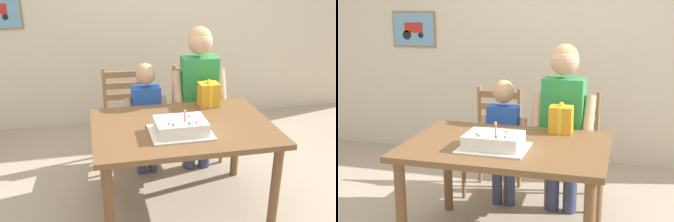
{
  "view_description": "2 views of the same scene",
  "coord_description": "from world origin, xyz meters",
  "views": [
    {
      "loc": [
        -0.64,
        -2.55,
        1.9
      ],
      "look_at": [
        -0.11,
        -0.0,
        0.85
      ],
      "focal_mm": 41.16,
      "sensor_mm": 36.0,
      "label": 1
    },
    {
      "loc": [
        0.76,
        -2.82,
        1.63
      ],
      "look_at": [
        -0.0,
        -0.01,
        0.95
      ],
      "focal_mm": 48.74,
      "sensor_mm": 36.0,
      "label": 2
    }
  ],
  "objects": [
    {
      "name": "child_older",
      "position": [
        0.29,
        0.6,
        0.82
      ],
      "size": [
        0.5,
        0.29,
        1.35
      ],
      "color": "#38426B",
      "rests_on": "ground"
    },
    {
      "name": "chair_right",
      "position": [
        0.35,
        0.85,
        0.47
      ],
      "size": [
        0.44,
        0.44,
        0.92
      ],
      "color": "#996B42",
      "rests_on": "ground"
    },
    {
      "name": "gift_box_red_large",
      "position": [
        0.31,
        0.37,
        0.82
      ],
      "size": [
        0.17,
        0.15,
        0.23
      ],
      "color": "gold",
      "rests_on": "dining_table"
    },
    {
      "name": "birthday_cake",
      "position": [
        -0.05,
        -0.13,
        0.77
      ],
      "size": [
        0.44,
        0.34,
        0.19
      ],
      "color": "white",
      "rests_on": "dining_table"
    },
    {
      "name": "dining_table",
      "position": [
        0.0,
        0.0,
        0.63
      ],
      "size": [
        1.35,
        0.94,
        0.73
      ],
      "color": "brown",
      "rests_on": "ground"
    },
    {
      "name": "back_wall",
      "position": [
        -0.01,
        1.92,
        1.3
      ],
      "size": [
        6.4,
        0.11,
        2.6
      ],
      "color": "beige",
      "rests_on": "ground"
    },
    {
      "name": "chair_left",
      "position": [
        -0.35,
        0.85,
        0.47
      ],
      "size": [
        0.44,
        0.44,
        0.92
      ],
      "color": "#996B42",
      "rests_on": "ground"
    },
    {
      "name": "child_younger",
      "position": [
        -0.19,
        0.6,
        0.64
      ],
      "size": [
        0.38,
        0.22,
        1.05
      ],
      "color": "#38426B",
      "rests_on": "ground"
    }
  ]
}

